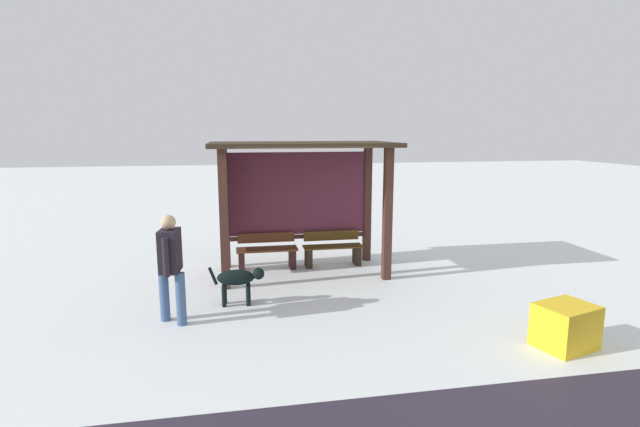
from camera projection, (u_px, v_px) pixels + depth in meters
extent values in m
plane|color=white|center=(303.00, 273.00, 9.36)|extent=(60.00, 60.00, 0.00)
cube|color=#452821|center=(224.00, 220.00, 8.22)|extent=(0.15, 0.15, 2.47)
cube|color=#452821|center=(388.00, 215.00, 8.75)|extent=(0.15, 0.15, 2.47)
cube|color=#452821|center=(225.00, 208.00, 9.54)|extent=(0.15, 0.15, 2.47)
cube|color=#452821|center=(367.00, 204.00, 10.07)|extent=(0.15, 0.15, 2.47)
cube|color=#332719|center=(302.00, 144.00, 8.92)|extent=(3.46, 1.85, 0.08)
cube|color=#5B2436|center=(298.00, 193.00, 9.76)|extent=(2.82, 0.08, 1.69)
cube|color=#452821|center=(298.00, 237.00, 9.90)|extent=(2.82, 0.06, 0.08)
cube|color=#5B2436|center=(224.00, 198.00, 9.07)|extent=(0.08, 0.75, 1.69)
cube|color=#57301A|center=(267.00, 249.00, 9.53)|extent=(1.22, 0.40, 0.04)
cube|color=#57301A|center=(266.00, 238.00, 9.68)|extent=(1.16, 0.04, 0.20)
cube|color=black|center=(292.00, 258.00, 9.66)|extent=(0.12, 0.34, 0.39)
cube|color=black|center=(242.00, 261.00, 9.48)|extent=(0.12, 0.34, 0.39)
cube|color=#503815|center=(333.00, 246.00, 9.78)|extent=(1.22, 0.38, 0.03)
cube|color=#503815|center=(331.00, 235.00, 9.91)|extent=(1.16, 0.04, 0.20)
cube|color=black|center=(357.00, 255.00, 9.90)|extent=(0.12, 0.32, 0.39)
cube|color=black|center=(309.00, 258.00, 9.72)|extent=(0.12, 0.32, 0.39)
cube|color=black|center=(170.00, 251.00, 6.75)|extent=(0.30, 0.43, 0.61)
sphere|color=tan|center=(168.00, 222.00, 6.68)|extent=(0.21, 0.21, 0.21)
cylinder|color=#3C567E|center=(181.00, 299.00, 6.80)|extent=(0.15, 0.15, 0.78)
cylinder|color=#3C567E|center=(164.00, 295.00, 6.95)|extent=(0.15, 0.15, 0.78)
cylinder|color=black|center=(166.00, 257.00, 6.51)|extent=(0.10, 0.10, 0.55)
cylinder|color=black|center=(174.00, 248.00, 7.01)|extent=(0.10, 0.10, 0.55)
ellipsoid|color=black|center=(236.00, 277.00, 7.57)|extent=(0.61, 0.27, 0.26)
sphere|color=black|center=(258.00, 274.00, 7.60)|extent=(0.19, 0.19, 0.19)
cylinder|color=black|center=(213.00, 276.00, 7.52)|extent=(0.15, 0.06, 0.29)
cylinder|color=black|center=(248.00, 296.00, 7.58)|extent=(0.07, 0.07, 0.33)
cylinder|color=black|center=(248.00, 293.00, 7.71)|extent=(0.07, 0.07, 0.33)
cylinder|color=black|center=(224.00, 297.00, 7.53)|extent=(0.07, 0.07, 0.33)
cylinder|color=black|center=(225.00, 294.00, 7.67)|extent=(0.07, 0.07, 0.33)
cube|color=yellow|center=(565.00, 326.00, 6.11)|extent=(0.83, 0.74, 0.57)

